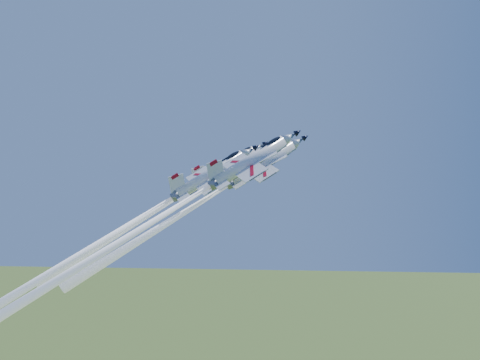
# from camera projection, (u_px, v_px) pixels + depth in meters

# --- Properties ---
(jet_lead) EXTENTS (36.51, 19.29, 33.39)m
(jet_lead) POSITION_uv_depth(u_px,v_px,m) (198.00, 204.00, 95.19)
(jet_lead) COLOR silver
(jet_left) EXTENTS (35.09, 18.55, 32.32)m
(jet_left) POSITION_uv_depth(u_px,v_px,m) (164.00, 206.00, 98.99)
(jet_left) COLOR silver
(jet_right) EXTENTS (46.31, 24.57, 44.47)m
(jet_right) POSITION_uv_depth(u_px,v_px,m) (129.00, 236.00, 81.40)
(jet_right) COLOR silver
(jet_slot) EXTENTS (48.61, 25.79, 46.77)m
(jet_slot) POSITION_uv_depth(u_px,v_px,m) (92.00, 247.00, 89.42)
(jet_slot) COLOR silver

